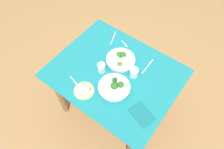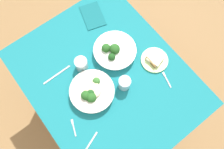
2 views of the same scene
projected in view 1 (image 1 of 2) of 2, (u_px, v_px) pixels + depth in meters
ground_plane at (114, 108)px, 2.54m from camera, size 6.00×6.00×0.00m
dining_table at (115, 81)px, 2.01m from camera, size 1.13×0.92×0.78m
broccoli_bowl_far at (115, 87)px, 1.77m from camera, size 0.27×0.27×0.09m
broccoli_bowl_near at (121, 60)px, 1.93m from camera, size 0.27×0.27×0.09m
bread_side_plate at (84, 90)px, 1.77m from camera, size 0.17×0.17×0.04m
water_glass_center at (134, 72)px, 1.84m from camera, size 0.08×0.08×0.09m
water_glass_side at (101, 68)px, 1.86m from camera, size 0.07×0.07×0.09m
fork_by_far_bowl at (74, 81)px, 1.84m from camera, size 0.11×0.04×0.00m
fork_by_near_bowl at (125, 44)px, 2.07m from camera, size 0.10×0.04×0.00m
table_knife_left at (113, 38)px, 2.12m from camera, size 0.07×0.18×0.00m
table_knife_right at (147, 66)px, 1.92m from camera, size 0.01×0.20×0.00m
napkin_folded_upper at (142, 114)px, 1.66m from camera, size 0.23×0.18×0.01m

